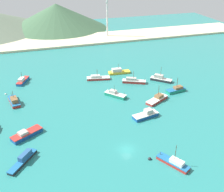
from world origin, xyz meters
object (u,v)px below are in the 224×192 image
Objects in this scene: fishing_boat_10 at (157,99)px; fishing_boat_5 at (160,79)px; fishing_boat_4 at (23,160)px; fishing_boat_13 at (98,78)px; fishing_boat_14 at (14,101)px; buoy_1 at (6,94)px; buoy_2 at (150,159)px; fishing_boat_3 at (176,90)px; fishing_boat_12 at (23,81)px; fishing_boat_6 at (26,134)px; fishing_boat_9 at (146,115)px; fishing_boat_2 at (115,94)px; fishing_boat_1 at (118,72)px; radio_tower at (107,16)px; fishing_boat_0 at (133,81)px; fishing_boat_7 at (174,162)px.

fishing_boat_5 is at bearing 60.15° from fishing_boat_10.
fishing_boat_10 reaches higher than fishing_boat_4.
fishing_boat_14 is (-35.36, -11.60, 0.22)m from fishing_boat_13.
buoy_2 is (39.15, -52.31, 0.04)m from buoy_1.
fishing_boat_12 is at bearing 155.23° from fishing_boat_3.
fishing_boat_6 is at bearing -132.48° from fishing_boat_13.
buoy_2 is at bearing -62.34° from fishing_boat_12.
fishing_boat_9 is at bearing -0.97° from fishing_boat_6.
fishing_boat_2 is 0.96× the size of fishing_boat_5.
fishing_boat_12 is 9.24× the size of buoy_2.
fishing_boat_14 is (-46.32, -15.35, 0.05)m from fishing_boat_1.
radio_tower is (20.72, 81.47, 13.10)m from fishing_boat_2.
fishing_boat_0 is 1.09× the size of fishing_boat_4.
buoy_1 is (-49.80, -6.76, -0.79)m from fishing_boat_1.
fishing_boat_13 is 37.22m from fishing_boat_14.
fishing_boat_13 reaches higher than fishing_boat_6.
fishing_boat_2 is at bearing -161.34° from fishing_boat_5.
fishing_boat_5 is 0.83× the size of fishing_boat_10.
fishing_boat_14 is 13.01× the size of buoy_1.
fishing_boat_4 is 12.40× the size of buoy_1.
fishing_boat_1 is at bearing 138.33° from fishing_boat_5.
fishing_boat_3 reaches higher than fishing_boat_2.
radio_tower is (-2.86, 73.51, 12.95)m from fishing_boat_5.
fishing_boat_6 is at bearing 84.69° from fishing_boat_4.
radio_tower is (55.25, 57.39, 13.06)m from fishing_boat_12.
buoy_2 is at bearing -110.82° from fishing_boat_9.
fishing_boat_1 is 10.71× the size of buoy_2.
fishing_boat_12 is at bearing 162.48° from fishing_boat_0.
fishing_boat_0 is at bearing 30.12° from fishing_boat_6.
fishing_boat_6 is 1.09× the size of fishing_boat_7.
fishing_boat_6 is at bearing -153.70° from fishing_boat_2.
fishing_boat_2 is 45.26m from fishing_boat_4.
radio_tower is (12.23, 60.08, 13.06)m from fishing_boat_1.
fishing_boat_10 is 0.98× the size of fishing_boat_13.
fishing_boat_1 is 1.04× the size of fishing_boat_6.
fishing_boat_14 is 10.16× the size of buoy_2.
fishing_boat_4 is at bearing -90.63° from fishing_boat_12.
fishing_boat_2 is at bearing 150.16° from fishing_boat_10.
fishing_boat_5 is at bearing 97.34° from fishing_boat_3.
fishing_boat_1 is at bearing 101.11° from fishing_boat_10.
fishing_boat_12 is at bearing 89.37° from fishing_boat_4.
buoy_1 is at bearing 126.81° from buoy_2.
fishing_boat_7 is (-20.50, -49.47, -0.25)m from fishing_boat_5.
fishing_boat_12 is at bearing 90.72° from fishing_boat_6.
radio_tower is at bearing 78.50° from fishing_boat_1.
radio_tower is (62.03, 66.84, 13.85)m from buoy_1.
buoy_1 is at bearing 174.14° from fishing_boat_5.
fishing_boat_2 is at bearing -34.88° from fishing_boat_12.
fishing_boat_1 is at bearing 41.94° from fishing_boat_6.
buoy_1 is 0.78× the size of buoy_2.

